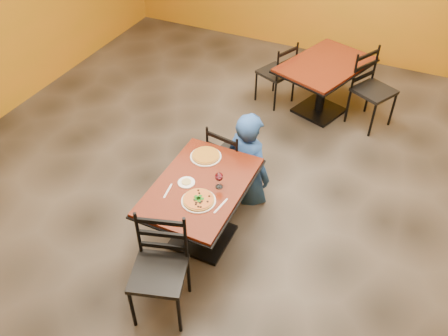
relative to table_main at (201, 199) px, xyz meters
The scene contains 17 objects.
floor 0.75m from the table_main, 90.00° to the left, with size 7.00×8.00×0.01m, color black.
table_main is the anchor object (origin of this frame).
table_second 2.78m from the table_main, 81.08° to the left, with size 1.23×1.48×0.75m.
chair_main_near 0.88m from the table_main, 86.94° to the right, with size 0.44×0.44×0.98m, color black, non-canonical shape.
chair_main_far 0.82m from the table_main, 93.19° to the left, with size 0.40×0.40×0.89m, color black, non-canonical shape.
chair_second_left 2.76m from the table_main, 94.98° to the left, with size 0.41×0.41×0.91m, color black, non-canonical shape.
chair_second_right 2.96m from the table_main, 68.15° to the left, with size 0.45×0.45×1.00m, color black, non-canonical shape.
diner 0.83m from the table_main, 78.91° to the left, with size 0.56×0.37×1.08m, color navy.
plate_main 0.29m from the table_main, 66.95° to the right, with size 0.31×0.31×0.01m, color white.
pizza_main 0.31m from the table_main, 66.95° to the right, with size 0.28×0.28×0.02m, color #92350A.
plate_far 0.45m from the table_main, 109.21° to the left, with size 0.31×0.31×0.01m, color white.
pizza_far 0.46m from the table_main, 109.21° to the left, with size 0.28×0.28×0.02m, color #B18F22.
side_plate 0.24m from the table_main, 165.00° to the right, with size 0.16×0.16×0.01m, color white.
dip 0.25m from the table_main, 165.00° to the right, with size 0.09×0.09×0.01m, color tan.
wine_glass 0.33m from the table_main, 15.20° to the left, with size 0.08×0.08×0.18m, color white, non-canonical shape.
fork 0.36m from the table_main, 138.75° to the right, with size 0.01×0.19×0.00m, color silver.
knife 0.39m from the table_main, 30.37° to the right, with size 0.01×0.21×0.00m, color silver.
Camera 1 is at (1.53, -3.28, 3.70)m, focal length 37.52 mm.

